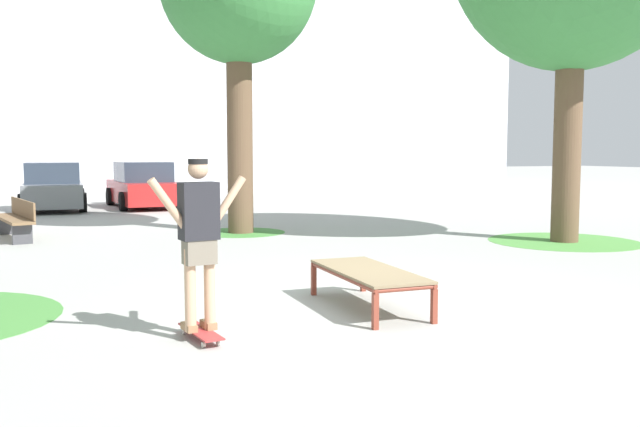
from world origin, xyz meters
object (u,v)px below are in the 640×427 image
skate_box (369,274)px  car_grey (53,188)px  skater (199,232)px  skateboard (201,332)px  park_bench (16,218)px  car_red (143,186)px

skate_box → car_grey: bearing=101.0°
skate_box → skater: bearing=-164.7°
car_grey → skateboard: bearing=-86.7°
skateboard → park_bench: bearing=101.6°
car_grey → skate_box: bearing=-79.0°
park_bench → car_grey: bearing=83.0°
skater → car_red: bearing=83.8°
car_red → park_bench: bearing=-116.5°
skater → car_red: skater is taller
skate_box → park_bench: 9.50m
skate_box → skateboard: size_ratio=2.34×
skater → park_bench: (-1.88, 9.19, -0.62)m
car_grey → skater: bearing=-86.7°
car_red → park_bench: 8.23m
car_red → car_grey: bearing=178.6°
car_grey → park_bench: (-0.91, -7.43, -0.24)m
skater → car_grey: bearing=93.3°
car_grey → park_bench: 7.49m
skateboard → park_bench: 9.39m
park_bench → skate_box: bearing=-65.0°
car_grey → park_bench: size_ratio=1.75×
park_bench → skateboard: bearing=-78.4°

